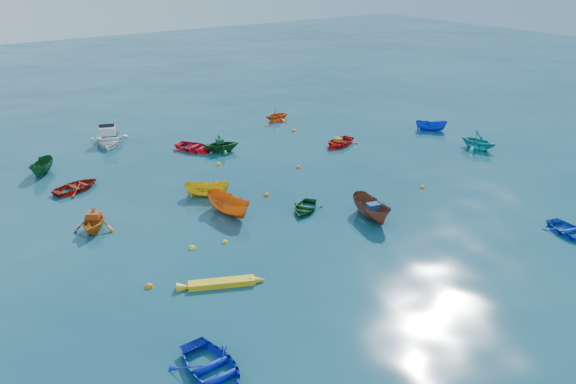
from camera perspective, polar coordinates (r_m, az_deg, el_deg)
ground at (r=30.45m, az=5.37°, el=-3.77°), size 160.00×160.00×0.00m
dinghy_blue_sw at (r=21.13m, az=-7.62°, el=-17.83°), size 2.52×3.45×0.70m
sampan_brown_mid at (r=31.84m, az=8.42°, el=-2.66°), size 1.94×3.53×1.29m
dinghy_blue_se at (r=33.27m, az=26.74°, el=-3.91°), size 2.67×3.24×0.58m
dinghy_orange_w at (r=31.97m, az=-19.02°, el=-3.66°), size 3.24×3.35×1.35m
sampan_yellow_mid at (r=34.64m, az=-8.18°, el=-0.42°), size 2.84×2.51×1.07m
dinghy_green_e at (r=32.43m, az=1.70°, el=-1.89°), size 3.03×2.90×0.51m
dinghy_cyan_se at (r=44.92m, az=18.64°, el=4.20°), size 2.79×3.12×1.49m
dinghy_red_nw at (r=37.63m, az=-20.63°, el=0.23°), size 3.53×2.96×0.63m
sampan_orange_n at (r=32.17m, az=-5.97°, el=-2.24°), size 1.82×3.53×1.30m
dinghy_green_n at (r=42.21m, az=-6.76°, el=4.09°), size 3.20×2.96×1.39m
dinghy_red_ne at (r=43.56m, az=5.16°, el=4.77°), size 3.67×3.12×0.65m
sampan_blue_far at (r=48.49m, az=14.29°, el=6.08°), size 2.41×2.52×0.98m
dinghy_red_far at (r=42.79m, az=-9.44°, el=4.20°), size 3.50×3.97×0.68m
dinghy_orange_far at (r=49.81m, az=-1.10°, el=7.27°), size 2.35×2.03×1.24m
sampan_green_far at (r=41.16m, az=-23.60°, el=1.71°), size 2.42×2.91×1.08m
kayak_yellow at (r=25.68m, az=-6.76°, el=-9.43°), size 3.56×1.99×0.36m
motorboat_white at (r=45.95m, az=-17.72°, el=4.74°), size 4.21×4.93×1.46m
tarp_blue_a at (r=31.38m, az=8.65°, el=-1.44°), size 0.76×0.64×0.32m
tarp_orange_a at (r=31.66m, az=-19.19°, el=-2.26°), size 0.85×0.80×0.33m
tarp_green_b at (r=41.92m, az=-6.95°, el=5.18°), size 0.67×0.78×0.32m
tarp_orange_b at (r=43.33m, az=5.12°, el=5.32°), size 0.61×0.70×0.28m
buoy_or_a at (r=26.16m, az=-13.94°, el=-9.36°), size 0.38×0.38×0.38m
buoy_ye_a at (r=29.15m, az=-6.43°, el=-5.13°), size 0.32×0.32×0.32m
buoy_or_b at (r=36.49m, az=13.48°, el=0.42°), size 0.32×0.32×0.32m
buoy_ye_b at (r=28.84m, az=-9.70°, el=-5.68°), size 0.34×0.34×0.34m
buoy_or_c at (r=34.37m, az=-2.20°, el=-0.38°), size 0.37×0.37×0.37m
buoy_ye_c at (r=39.62m, az=-7.08°, el=2.76°), size 0.39×0.39×0.39m
buoy_or_d at (r=38.75m, az=1.04°, el=2.46°), size 0.32×0.32×0.32m
buoy_ye_d at (r=35.27m, az=-7.99°, el=0.04°), size 0.32×0.32×0.32m
buoy_or_e at (r=46.74m, az=0.56°, el=6.17°), size 0.37×0.37×0.37m
buoy_ye_e at (r=48.25m, az=-2.19°, el=6.71°), size 0.38×0.38×0.38m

